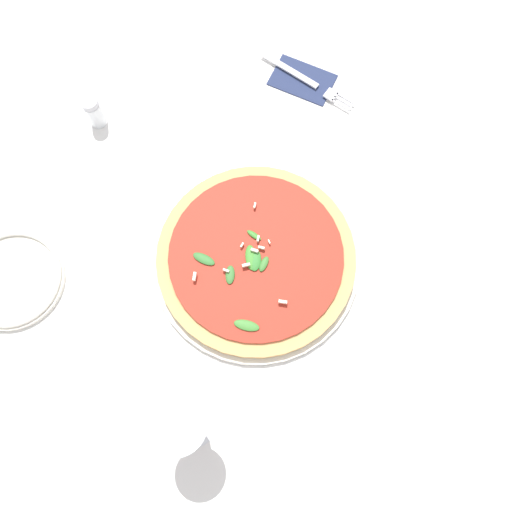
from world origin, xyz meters
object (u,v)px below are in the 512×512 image
at_px(pizza_arugula_main, 256,258).
at_px(wine_glass, 182,423).
at_px(shaker_pepper, 94,112).
at_px(fork, 306,80).
at_px(side_plate_white, 12,279).

xyz_separation_m(pizza_arugula_main, wine_glass, (0.05, -0.29, 0.11)).
xyz_separation_m(pizza_arugula_main, shaker_pepper, (-0.41, 0.10, 0.02)).
bearing_deg(shaker_pepper, wine_glass, -40.22).
bearing_deg(pizza_arugula_main, wine_glass, -80.78).
relative_size(fork, shaker_pepper, 3.23).
height_order(side_plate_white, shaker_pepper, shaker_pepper).
xyz_separation_m(wine_glass, side_plate_white, (-0.40, 0.05, -0.12)).
bearing_deg(pizza_arugula_main, side_plate_white, -145.56).
xyz_separation_m(side_plate_white, shaker_pepper, (-0.06, 0.34, 0.02)).
bearing_deg(fork, shaker_pepper, -131.48).
relative_size(wine_glass, shaker_pepper, 2.73).
bearing_deg(side_plate_white, shaker_pepper, 99.28).
distance_m(pizza_arugula_main, fork, 0.39).
height_order(pizza_arugula_main, wine_glass, wine_glass).
height_order(wine_glass, fork, wine_glass).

